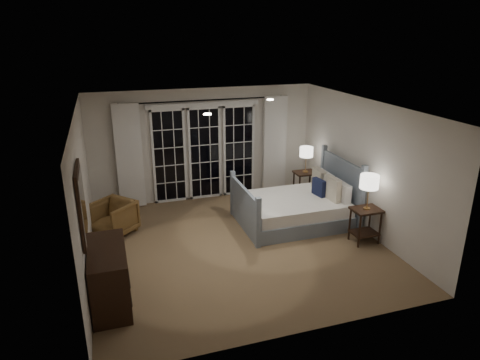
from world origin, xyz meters
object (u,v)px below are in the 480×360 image
object	(u,v)px
lamp_right	(306,152)
dresser	(109,276)
nightstand_right	(305,181)
bed	(297,207)
lamp_left	(369,182)
armchair	(113,218)
nightstand_left	(365,220)

from	to	relation	value
lamp_right	dresser	xyz separation A→B (m)	(-4.38, -2.81, -0.67)
nightstand_right	lamp_right	size ratio (longest dim) A/B	1.08
bed	dresser	distance (m)	4.01
lamp_left	armchair	xyz separation A→B (m)	(-4.33, 1.75, -0.84)
nightstand_left	armchair	world-z (taller)	nightstand_left
lamp_right	armchair	xyz separation A→B (m)	(-4.25, -0.55, -0.77)
dresser	nightstand_right	bearing A→B (deg)	32.70
dresser	lamp_left	bearing A→B (deg)	6.56
bed	nightstand_left	bearing A→B (deg)	-54.82
lamp_left	dresser	world-z (taller)	lamp_left
bed	lamp_left	size ratio (longest dim) A/B	3.35
lamp_right	armchair	size ratio (longest dim) A/B	0.81
bed	nightstand_right	distance (m)	1.36
nightstand_right	bed	bearing A→B (deg)	-122.59
lamp_right	armchair	distance (m)	4.35
lamp_left	lamp_right	size ratio (longest dim) A/B	1.09
lamp_left	armchair	bearing A→B (deg)	158.06
bed	lamp_right	distance (m)	1.56
bed	nightstand_left	size ratio (longest dim) A/B	3.26
bed	dresser	xyz separation A→B (m)	(-3.65, -1.67, 0.11)
lamp_left	nightstand_right	bearing A→B (deg)	92.07
bed	armchair	world-z (taller)	bed
nightstand_right	lamp_left	bearing A→B (deg)	-87.93
nightstand_right	armchair	bearing A→B (deg)	-172.58
armchair	bed	bearing A→B (deg)	38.30
bed	lamp_right	size ratio (longest dim) A/B	3.66
lamp_right	nightstand_left	bearing A→B (deg)	-87.93
lamp_left	armchair	distance (m)	4.75
lamp_left	bed	bearing A→B (deg)	125.18
bed	armchair	bearing A→B (deg)	170.48
lamp_right	dresser	distance (m)	5.25
nightstand_right	armchair	world-z (taller)	armchair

